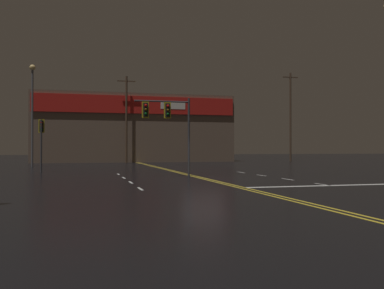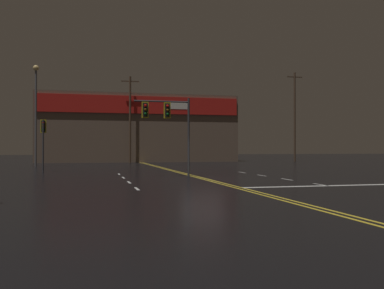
# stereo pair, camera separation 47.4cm
# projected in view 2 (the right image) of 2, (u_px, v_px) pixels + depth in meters

# --- Properties ---
(ground_plane) EXTENTS (200.00, 200.00, 0.00)m
(ground_plane) POSITION_uv_depth(u_px,v_px,m) (203.00, 179.00, 24.77)
(ground_plane) COLOR black
(road_markings) EXTENTS (13.17, 60.00, 0.01)m
(road_markings) POSITION_uv_depth(u_px,v_px,m) (221.00, 180.00, 23.92)
(road_markings) COLOR gold
(road_markings) RESTS_ON ground
(traffic_signal_median) EXTENTS (3.48, 0.36, 4.89)m
(traffic_signal_median) POSITION_uv_depth(u_px,v_px,m) (166.00, 117.00, 26.29)
(traffic_signal_median) COLOR #38383D
(traffic_signal_median) RESTS_ON ground
(traffic_signal_corner_northwest) EXTENTS (0.42, 0.36, 3.90)m
(traffic_signal_corner_northwest) POSITION_uv_depth(u_px,v_px,m) (43.00, 133.00, 31.63)
(traffic_signal_corner_northwest) COLOR #38383D
(traffic_signal_corner_northwest) RESTS_ON ground
(streetlight_median_approach) EXTENTS (0.56, 0.56, 9.86)m
(streetlight_median_approach) POSITION_uv_depth(u_px,v_px,m) (36.00, 102.00, 41.50)
(streetlight_median_approach) COLOR #59595E
(streetlight_median_approach) RESTS_ON ground
(building_backdrop) EXTENTS (25.60, 10.23, 8.72)m
(building_backdrop) POSITION_uv_depth(u_px,v_px,m) (137.00, 129.00, 58.17)
(building_backdrop) COLOR brown
(building_backdrop) RESTS_ON ground
(utility_pole_row) EXTENTS (43.70, 0.26, 11.98)m
(utility_pole_row) POSITION_uv_depth(u_px,v_px,m) (141.00, 115.00, 52.57)
(utility_pole_row) COLOR #4C3828
(utility_pole_row) RESTS_ON ground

